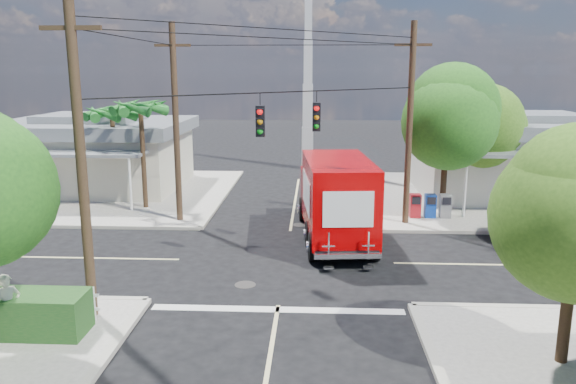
{
  "coord_description": "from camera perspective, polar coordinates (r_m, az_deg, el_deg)",
  "views": [
    {
      "loc": [
        1.08,
        -19.76,
        6.95
      ],
      "look_at": [
        0.0,
        2.0,
        2.2
      ],
      "focal_mm": 35.0,
      "sensor_mm": 36.0,
      "label": 1
    }
  ],
  "objects": [
    {
      "name": "tree_ne_front",
      "position": [
        27.3,
        15.93,
        7.25
      ],
      "size": [
        4.21,
        4.14,
        6.66
      ],
      "color": "#422D1C",
      "rests_on": "sidewalk_ne"
    },
    {
      "name": "road_markings",
      "position": [
        19.59,
        -0.51,
        -8.46
      ],
      "size": [
        32.0,
        32.0,
        0.01
      ],
      "color": "beige",
      "rests_on": "ground"
    },
    {
      "name": "palm_nw_front",
      "position": [
        28.64,
        -14.75,
        8.08
      ],
      "size": [
        3.01,
        3.08,
        5.59
      ],
      "color": "#422D1C",
      "rests_on": "sidewalk_nw"
    },
    {
      "name": "delivery_truck",
      "position": [
        23.28,
        4.84,
        -0.6
      ],
      "size": [
        3.21,
        8.24,
        3.49
      ],
      "color": "black",
      "rests_on": "ground"
    },
    {
      "name": "sidewalk_nw",
      "position": [
        33.6,
        -18.08,
        -0.13
      ],
      "size": [
        14.12,
        14.12,
        0.14
      ],
      "color": "gray",
      "rests_on": "ground"
    },
    {
      "name": "tree_ne_back",
      "position": [
        30.14,
        19.79,
        6.32
      ],
      "size": [
        3.77,
        3.66,
        5.82
      ],
      "color": "#422D1C",
      "rests_on": "sidewalk_ne"
    },
    {
      "name": "building_ne",
      "position": [
        34.03,
        22.46,
        3.55
      ],
      "size": [
        11.8,
        10.2,
        4.5
      ],
      "color": "beige",
      "rests_on": "sidewalk_ne"
    },
    {
      "name": "pedestrian",
      "position": [
        16.3,
        -26.52,
        -10.43
      ],
      "size": [
        0.74,
        0.76,
        1.75
      ],
      "primitive_type": "imported",
      "rotation": [
        0.0,
        0.0,
        0.83
      ],
      "color": "beige",
      "rests_on": "sidewalk_sw"
    },
    {
      "name": "building_nw",
      "position": [
        35.1,
        -19.12,
        3.88
      ],
      "size": [
        10.8,
        10.2,
        4.3
      ],
      "color": "beige",
      "rests_on": "sidewalk_nw"
    },
    {
      "name": "sidewalk_ne",
      "position": [
        32.9,
        20.1,
        -0.53
      ],
      "size": [
        14.12,
        14.12,
        0.14
      ],
      "color": "gray",
      "rests_on": "ground"
    },
    {
      "name": "parked_car",
      "position": [
        26.02,
        26.67,
        -2.73
      ],
      "size": [
        6.05,
        3.56,
        1.58
      ],
      "primitive_type": "imported",
      "rotation": [
        0.0,
        0.0,
        1.74
      ],
      "color": "silver",
      "rests_on": "ground"
    },
    {
      "name": "palm_nw_back",
      "position": [
        30.73,
        -17.46,
        7.49
      ],
      "size": [
        3.01,
        3.08,
        5.19
      ],
      "color": "#422D1C",
      "rests_on": "sidewalk_nw"
    },
    {
      "name": "utility_poles",
      "position": [
        21.65,
        -4.27,
        6.23
      ],
      "size": [
        12.0,
        10.68,
        9.0
      ],
      "color": "#473321",
      "rests_on": "ground"
    },
    {
      "name": "ground",
      "position": [
        20.97,
        -0.27,
        -7.05
      ],
      "size": [
        120.0,
        120.0,
        0.0
      ],
      "primitive_type": "plane",
      "color": "black",
      "rests_on": "ground"
    },
    {
      "name": "vending_boxes",
      "position": [
        27.25,
        14.24,
        -1.37
      ],
      "size": [
        1.9,
        0.5,
        1.1
      ],
      "color": "maroon",
      "rests_on": "sidewalk_ne"
    },
    {
      "name": "radio_tower",
      "position": [
        39.78,
        2.04,
        10.41
      ],
      "size": [
        0.8,
        0.8,
        17.0
      ],
      "color": "silver",
      "rests_on": "ground"
    }
  ]
}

